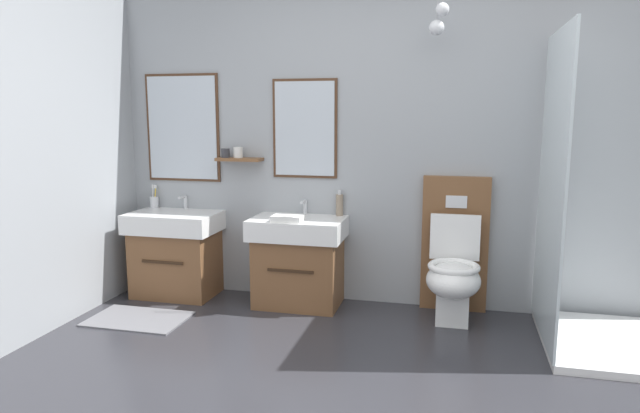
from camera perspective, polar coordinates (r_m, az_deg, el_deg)
wall_back at (r=4.29m, az=6.79°, el=7.00°), size 4.48×0.41×2.55m
bath_mat at (r=4.28m, az=-17.93°, el=-10.78°), size 0.68×0.44×0.01m
vanity_sink_left at (r=4.67m, az=-14.36°, el=-4.43°), size 0.70×0.49×0.67m
tap_on_left_sink at (r=4.75m, az=-13.56°, el=0.61°), size 0.03×0.13×0.11m
vanity_sink_right at (r=4.30m, az=-2.18°, el=-5.35°), size 0.70×0.49×0.67m
tap_on_right_sink at (r=4.38m, az=-1.58°, el=0.14°), size 0.03×0.13×0.11m
toilet at (r=4.14m, az=13.39°, el=-5.90°), size 0.48×0.62×1.00m
toothbrush_cup at (r=4.87m, az=-16.43°, el=0.50°), size 0.07×0.07×0.19m
soap_dispenser at (r=4.31m, az=1.99°, el=0.20°), size 0.06×0.06×0.20m
folded_hand_towel at (r=4.10m, az=-3.29°, el=-1.20°), size 0.22×0.16×0.04m
shower_tray at (r=3.90m, az=25.66°, el=-6.79°), size 0.89×0.96×1.95m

